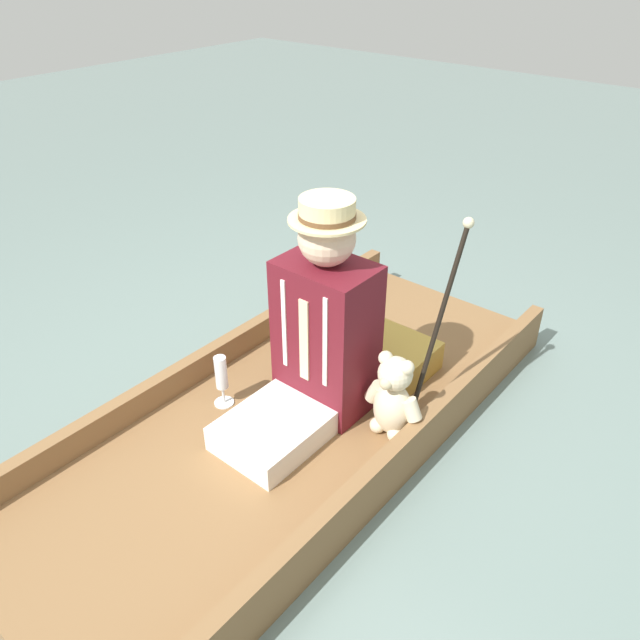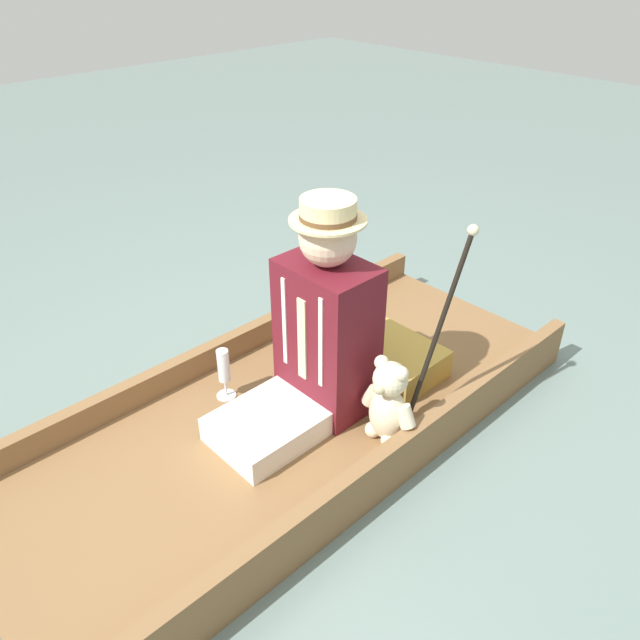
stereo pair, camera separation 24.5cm
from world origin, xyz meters
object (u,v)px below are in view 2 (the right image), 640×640
teddy_bear (388,403)px  wine_glass (224,369)px  seated_person (318,335)px  walking_cane (442,320)px

teddy_bear → wine_glass: size_ratio=1.56×
seated_person → wine_glass: 0.46m
seated_person → teddy_bear: seated_person is taller
wine_glass → walking_cane: size_ratio=0.29×
seated_person → walking_cane: 0.49m
seated_person → walking_cane: seated_person is taller
teddy_bear → seated_person: bearing=11.3°
teddy_bear → wine_glass: teddy_bear is taller
seated_person → wine_glass: (0.32, 0.25, -0.22)m
seated_person → walking_cane: (-0.38, -0.28, 0.13)m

